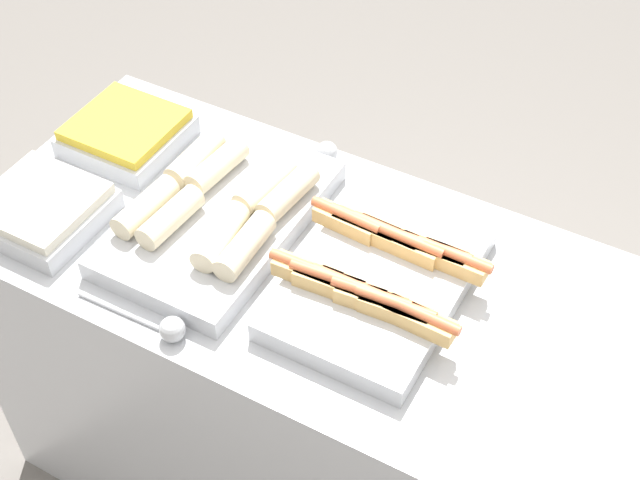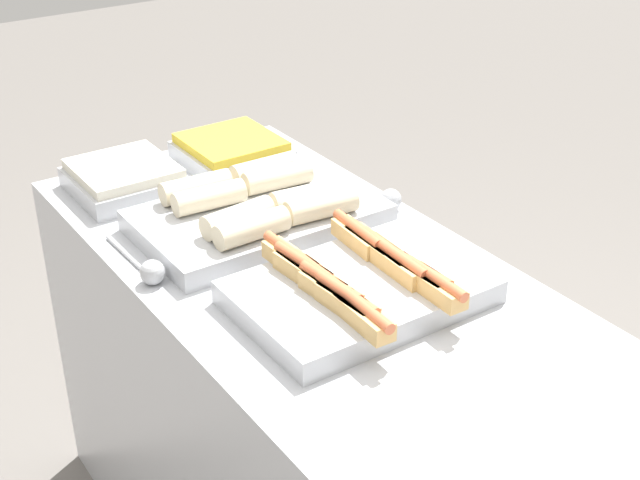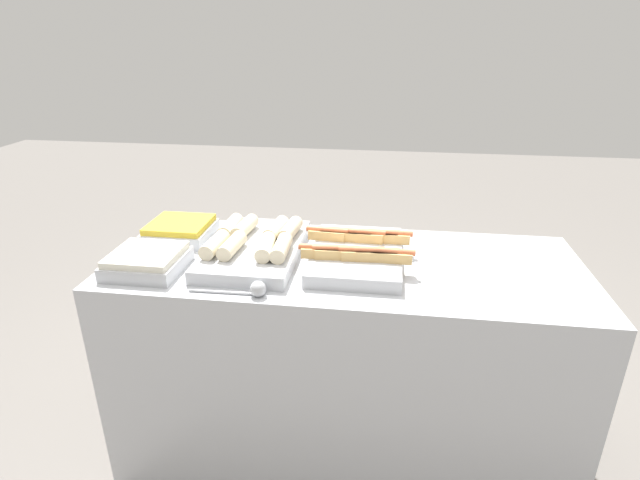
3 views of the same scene
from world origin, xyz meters
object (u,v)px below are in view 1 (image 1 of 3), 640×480
(tray_hotdogs, at_px, (379,277))
(tray_side_back, at_px, (127,133))
(tray_wraps, at_px, (220,212))
(serving_spoon_near, at_px, (166,327))
(tray_side_front, at_px, (42,209))
(serving_spoon_far, at_px, (320,151))

(tray_hotdogs, distance_m, tray_side_back, 0.75)
(tray_wraps, bearing_deg, serving_spoon_near, -76.31)
(tray_hotdogs, height_order, tray_side_front, tray_hotdogs)
(tray_wraps, height_order, serving_spoon_near, tray_wraps)
(tray_wraps, bearing_deg, tray_side_back, 160.15)
(serving_spoon_far, bearing_deg, tray_side_back, -157.49)
(tray_wraps, xyz_separation_m, serving_spoon_near, (0.08, -0.31, -0.02))
(tray_side_back, height_order, serving_spoon_far, tray_side_back)
(tray_hotdogs, xyz_separation_m, tray_wraps, (-0.39, 0.00, 0.00))
(tray_wraps, xyz_separation_m, tray_side_back, (-0.35, 0.13, -0.01))
(tray_side_back, distance_m, serving_spoon_far, 0.47)
(tray_hotdogs, height_order, tray_side_back, tray_hotdogs)
(tray_side_back, bearing_deg, tray_wraps, -19.85)
(tray_wraps, bearing_deg, tray_hotdogs, -0.02)
(serving_spoon_near, bearing_deg, tray_hotdogs, 44.34)
(tray_hotdogs, bearing_deg, tray_side_front, -166.62)
(serving_spoon_far, bearing_deg, tray_hotdogs, -44.94)
(tray_wraps, bearing_deg, serving_spoon_far, 75.08)
(tray_hotdogs, relative_size, tray_side_front, 1.90)
(tray_wraps, height_order, tray_side_back, tray_wraps)
(tray_side_back, height_order, serving_spoon_near, tray_side_back)
(tray_hotdogs, xyz_separation_m, serving_spoon_far, (-0.31, 0.31, -0.02))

